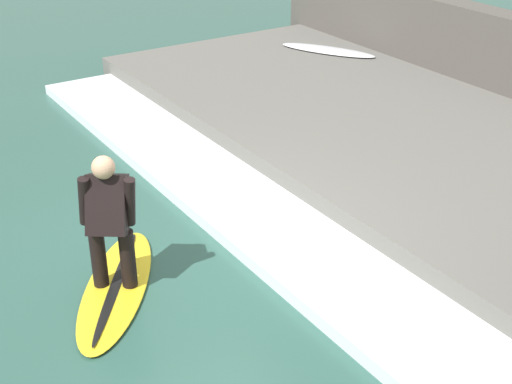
% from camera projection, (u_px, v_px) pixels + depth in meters
% --- Properties ---
extents(ground_plane, '(28.00, 28.00, 0.00)m').
position_uv_depth(ground_plane, '(200.00, 269.00, 7.37)').
color(ground_plane, '#2D564C').
extents(concrete_ledge, '(4.40, 12.94, 0.36)m').
position_uv_depth(concrete_ledge, '(459.00, 167.00, 9.13)').
color(concrete_ledge, '#66635E').
rests_on(concrete_ledge, ground_plane).
extents(wave_foam_crest, '(1.18, 12.29, 0.15)m').
position_uv_depth(wave_foam_crest, '(281.00, 235.00, 7.83)').
color(wave_foam_crest, silver).
rests_on(wave_foam_crest, ground_plane).
extents(surfboard_riding, '(1.69, 2.05, 0.07)m').
position_uv_depth(surfboard_riding, '(116.00, 287.00, 7.03)').
color(surfboard_riding, yellow).
rests_on(surfboard_riding, ground_plane).
extents(surfer_riding, '(0.54, 0.55, 1.38)m').
position_uv_depth(surfer_riding, '(109.00, 216.00, 6.66)').
color(surfer_riding, black).
rests_on(surfer_riding, surfboard_riding).
extents(surfboard_spare, '(1.29, 1.84, 0.06)m').
position_uv_depth(surfboard_spare, '(328.00, 50.00, 13.10)').
color(surfboard_spare, silver).
rests_on(surfboard_spare, concrete_ledge).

